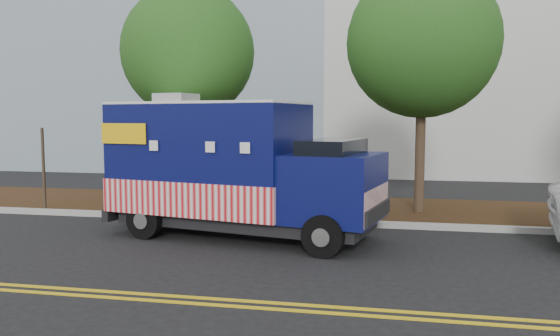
# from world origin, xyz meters

# --- Properties ---
(ground) EXTENTS (120.00, 120.00, 0.00)m
(ground) POSITION_xyz_m (0.00, 0.00, 0.00)
(ground) COLOR black
(ground) RESTS_ON ground
(curb) EXTENTS (120.00, 0.18, 0.15)m
(curb) POSITION_xyz_m (0.00, 1.40, 0.07)
(curb) COLOR #9E9E99
(curb) RESTS_ON ground
(mulch_strip) EXTENTS (120.00, 4.00, 0.15)m
(mulch_strip) POSITION_xyz_m (0.00, 3.50, 0.07)
(mulch_strip) COLOR black
(mulch_strip) RESTS_ON ground
(centerline_near) EXTENTS (120.00, 0.10, 0.01)m
(centerline_near) POSITION_xyz_m (0.00, -4.45, 0.01)
(centerline_near) COLOR gold
(centerline_near) RESTS_ON ground
(centerline_far) EXTENTS (120.00, 0.10, 0.01)m
(centerline_far) POSITION_xyz_m (0.00, -4.70, 0.01)
(centerline_far) COLOR gold
(centerline_far) RESTS_ON ground
(tree_b) EXTENTS (3.75, 3.75, 6.40)m
(tree_b) POSITION_xyz_m (-0.78, 2.87, 4.52)
(tree_b) COLOR #38281C
(tree_b) RESTS_ON ground
(tree_c) EXTENTS (3.99, 3.99, 6.66)m
(tree_c) POSITION_xyz_m (5.67, 3.05, 4.65)
(tree_c) COLOR #38281C
(tree_c) RESTS_ON ground
(sign_post) EXTENTS (0.06, 0.06, 2.40)m
(sign_post) POSITION_xyz_m (-4.61, 1.58, 1.20)
(sign_post) COLOR #473828
(sign_post) RESTS_ON ground
(food_truck) EXTENTS (6.46, 3.44, 3.24)m
(food_truck) POSITION_xyz_m (1.37, -0.19, 1.47)
(food_truck) COLOR black
(food_truck) RESTS_ON ground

